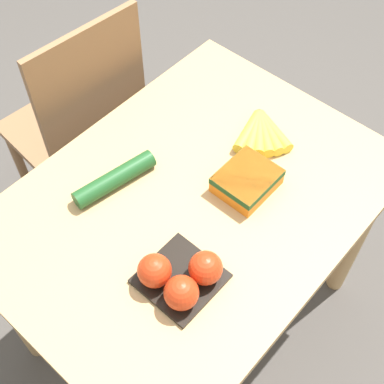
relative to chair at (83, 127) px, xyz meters
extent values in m
plane|color=#4C4742|center=(-0.11, -0.61, -0.49)|extent=(12.00, 12.00, 0.00)
cube|color=tan|center=(-0.11, -0.61, 0.24)|extent=(1.04, 0.77, 0.03)
cylinder|color=tan|center=(0.35, -0.93, -0.13)|extent=(0.06, 0.06, 0.71)
cylinder|color=tan|center=(-0.57, -0.29, -0.13)|extent=(0.06, 0.06, 0.71)
cylinder|color=tan|center=(0.35, -0.29, -0.13)|extent=(0.06, 0.06, 0.71)
cube|color=#8E6642|center=(0.01, 0.07, -0.06)|extent=(0.45, 0.43, 0.03)
cube|color=#8E6642|center=(-0.01, -0.12, 0.21)|extent=(0.39, 0.05, 0.52)
cylinder|color=#8E6642|center=(0.20, 0.23, -0.28)|extent=(0.04, 0.04, 0.42)
cylinder|color=#8E6642|center=(-0.16, 0.26, -0.28)|extent=(0.04, 0.04, 0.42)
cylinder|color=#8E6642|center=(0.17, -0.11, -0.28)|extent=(0.04, 0.04, 0.42)
cylinder|color=#8E6642|center=(-0.19, -0.08, -0.28)|extent=(0.04, 0.04, 0.42)
sphere|color=brown|center=(0.23, -0.56, 0.27)|extent=(0.03, 0.03, 0.03)
cylinder|color=yellow|center=(0.16, -0.58, 0.27)|extent=(0.15, 0.07, 0.03)
cylinder|color=yellow|center=(0.16, -0.60, 0.27)|extent=(0.15, 0.10, 0.03)
cylinder|color=yellow|center=(0.17, -0.61, 0.27)|extent=(0.14, 0.12, 0.03)
cylinder|color=yellow|center=(0.18, -0.62, 0.27)|extent=(0.13, 0.13, 0.03)
cylinder|color=yellow|center=(0.19, -0.63, 0.27)|extent=(0.11, 0.14, 0.03)
cylinder|color=yellow|center=(0.20, -0.63, 0.27)|extent=(0.08, 0.15, 0.03)
cube|color=black|center=(-0.30, -0.74, 0.26)|extent=(0.17, 0.17, 0.01)
sphere|color=red|center=(-0.34, -0.78, 0.30)|extent=(0.08, 0.08, 0.08)
sphere|color=red|center=(-0.26, -0.78, 0.30)|extent=(0.08, 0.08, 0.08)
sphere|color=red|center=(-0.34, -0.70, 0.30)|extent=(0.08, 0.08, 0.08)
cube|color=orange|center=(0.01, -0.69, 0.28)|extent=(0.15, 0.13, 0.05)
cube|color=#19471E|center=(0.01, -0.69, 0.30)|extent=(0.15, 0.13, 0.02)
cylinder|color=#1E5123|center=(-0.21, -0.43, 0.28)|extent=(0.24, 0.09, 0.05)
camera|label=1|loc=(-0.70, -1.14, 1.38)|focal=50.00mm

